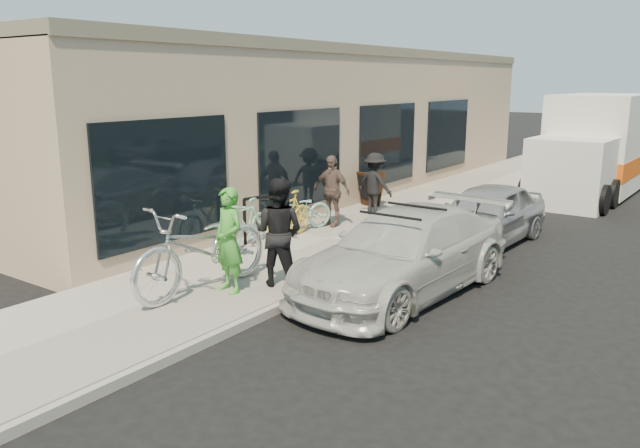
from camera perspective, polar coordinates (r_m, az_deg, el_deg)
The scene contains 17 objects.
ground at distance 9.53m, azimuth 0.61°, elevation -7.54°, with size 120.00×120.00×0.00m, color black.
sidewalk at distance 12.95m, azimuth 0.93°, elevation -1.61°, with size 3.00×34.00×0.15m, color #A49E94.
curb at distance 12.18m, azimuth 6.96°, elevation -2.72°, with size 0.12×34.00×0.13m, color #9C968E.
storefront at distance 18.52m, azimuth 1.45°, elevation 9.23°, with size 3.60×20.00×4.22m.
bike_rack at distance 12.55m, azimuth -5.72°, elevation 0.88°, with size 0.24×0.65×0.95m.
sandwich_board at distance 16.22m, azimuth 4.60°, elevation 3.24°, with size 0.68×0.69×0.88m.
sedan_white at distance 10.04m, azimuth 7.70°, elevation -2.61°, with size 2.27×4.73×1.37m.
sedan_silver at distance 13.38m, azimuth 14.98°, elevation 0.84°, with size 1.48×3.69×1.26m, color #A2A2A7.
moving_truck at distance 20.19m, azimuth 23.74°, elevation 6.12°, with size 2.35×6.02×2.93m.
tandem_bike at distance 9.70m, azimuth -10.61°, elevation -2.17°, with size 0.92×2.64×1.39m, color silver.
woman_rider at distance 9.61m, azimuth -8.33°, elevation -1.48°, with size 0.59×0.39×1.63m, color green.
man_standing at distance 9.83m, azimuth -3.80°, elevation -0.75°, with size 0.84×0.65×1.72m, color black.
cruiser_bike_a at distance 12.25m, azimuth -6.77°, elevation 0.05°, with size 0.44×1.55×0.93m, color #8BD0C8.
cruiser_bike_b at distance 13.50m, azimuth -2.03°, elevation 1.22°, with size 0.58×1.67×0.88m, color #8BD0C8.
cruiser_bike_c at distance 12.83m, azimuth -2.87°, elevation 0.80°, with size 0.45×1.61×0.97m, color gold.
bystander_a at distance 15.16m, azimuth 5.03°, elevation 3.68°, with size 0.97×0.56×1.50m, color black.
bystander_b at distance 13.90m, azimuth 1.05°, elevation 3.07°, with size 0.93×0.39×1.59m, color brown.
Camera 1 is at (5.09, -7.33, 3.35)m, focal length 35.00 mm.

